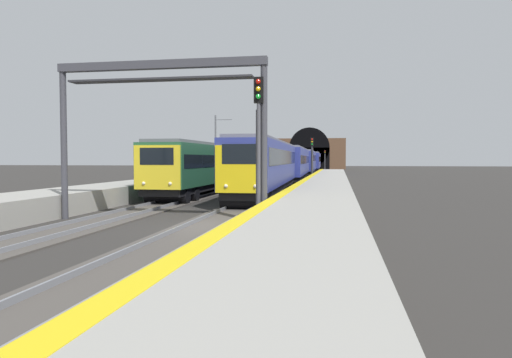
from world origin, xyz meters
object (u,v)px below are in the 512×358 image
(train_main_approaching, at_px, (300,162))
(catenary_mast_near, at_px, (216,146))
(train_adjacent_platform, at_px, (234,164))
(railway_signal_mid, at_px, (312,155))
(railway_signal_far, at_px, (325,158))
(overhead_signal_gantry, at_px, (160,99))
(railway_signal_near, at_px, (259,137))

(train_main_approaching, relative_size, catenary_mast_near, 9.43)
(train_main_approaching, height_order, train_adjacent_platform, train_adjacent_platform)
(train_main_approaching, xyz_separation_m, catenary_mast_near, (-2.43, 11.09, 2.09))
(train_main_approaching, bearing_deg, railway_signal_mid, 16.69)
(railway_signal_far, xyz_separation_m, overhead_signal_gantry, (-90.69, 4.32, 2.48))
(train_adjacent_platform, xyz_separation_m, railway_signal_mid, (13.00, -6.78, 0.99))
(railway_signal_near, height_order, catenary_mast_near, catenary_mast_near)
(railway_signal_mid, xyz_separation_m, railway_signal_far, (52.50, 0.00, -0.40))
(railway_signal_mid, bearing_deg, train_main_approaching, -162.03)
(train_adjacent_platform, height_order, railway_signal_mid, railway_signal_mid)
(railway_signal_near, distance_m, railway_signal_far, 90.86)
(railway_signal_far, relative_size, overhead_signal_gantry, 0.51)
(train_main_approaching, xyz_separation_m, railway_signal_near, (-44.12, -1.87, 1.32))
(overhead_signal_gantry, distance_m, catenary_mast_near, 42.42)
(railway_signal_mid, distance_m, catenary_mast_near, 13.43)
(railway_signal_near, relative_size, overhead_signal_gantry, 0.65)
(railway_signal_far, bearing_deg, train_main_approaching, -2.29)
(train_adjacent_platform, xyz_separation_m, railway_signal_far, (65.50, -6.78, 0.59))
(train_main_approaching, bearing_deg, overhead_signal_gantry, -4.48)
(train_adjacent_platform, xyz_separation_m, catenary_mast_near, (16.33, 6.18, 2.17))
(train_adjacent_platform, height_order, railway_signal_near, railway_signal_near)
(railway_signal_far, height_order, overhead_signal_gantry, overhead_signal_gantry)
(railway_signal_near, xyz_separation_m, catenary_mast_near, (41.68, 12.96, 0.77))
(train_adjacent_platform, bearing_deg, railway_signal_far, 174.68)
(overhead_signal_gantry, bearing_deg, catenary_mast_near, 11.75)
(train_adjacent_platform, relative_size, railway_signal_near, 6.43)
(train_adjacent_platform, relative_size, catenary_mast_near, 4.56)
(train_adjacent_platform, distance_m, railway_signal_mid, 14.69)
(overhead_signal_gantry, bearing_deg, railway_signal_mid, -6.46)
(train_main_approaching, bearing_deg, train_adjacent_platform, -15.94)
(catenary_mast_near, bearing_deg, train_adjacent_platform, -159.26)
(railway_signal_mid, distance_m, overhead_signal_gantry, 38.49)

